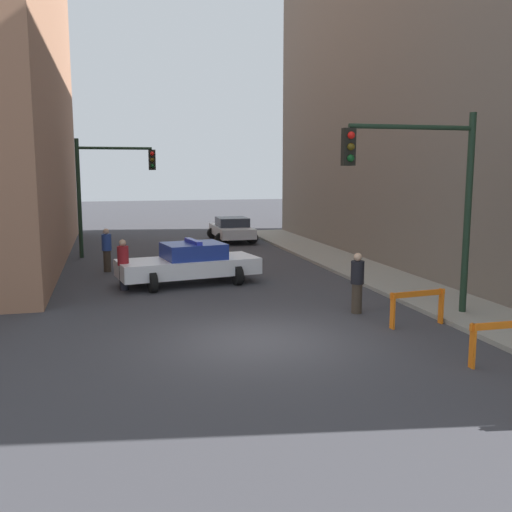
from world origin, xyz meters
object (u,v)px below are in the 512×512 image
(traffic_light_far, at_px, (104,180))
(pedestrian_sidewalk, at_px, (357,282))
(traffic_light_near, at_px, (429,183))
(parked_car_near, at_px, (232,229))
(police_car, at_px, (190,263))
(barrier_mid, at_px, (505,335))
(pedestrian_crossing, at_px, (123,264))
(barrier_back, at_px, (418,302))
(pedestrian_corner, at_px, (107,249))

(traffic_light_far, height_order, pedestrian_sidewalk, traffic_light_far)
(traffic_light_near, xyz_separation_m, parked_car_near, (-1.45, 17.19, -2.86))
(police_car, distance_m, pedestrian_sidewalk, 6.41)
(parked_car_near, height_order, barrier_mid, parked_car_near)
(traffic_light_far, xyz_separation_m, pedestrian_crossing, (0.52, -7.52, -2.54))
(traffic_light_far, distance_m, police_car, 8.02)
(barrier_back, bearing_deg, pedestrian_sidewalk, 119.78)
(pedestrian_corner, relative_size, barrier_back, 1.04)
(police_car, relative_size, barrier_mid, 3.09)
(traffic_light_near, height_order, parked_car_near, traffic_light_near)
(parked_car_near, bearing_deg, traffic_light_far, -147.87)
(parked_car_near, xyz_separation_m, barrier_back, (0.91, -17.79, -0.06))
(pedestrian_sidewalk, distance_m, barrier_mid, 4.74)
(traffic_light_far, height_order, barrier_back, traffic_light_far)
(barrier_back, bearing_deg, police_car, 125.28)
(pedestrian_crossing, bearing_deg, barrier_mid, -63.22)
(pedestrian_corner, xyz_separation_m, pedestrian_sidewalk, (6.57, -8.27, 0.00))
(parked_car_near, bearing_deg, barrier_back, -86.34)
(police_car, xyz_separation_m, barrier_mid, (4.94, -9.73, -0.11))
(police_car, bearing_deg, pedestrian_crossing, 92.35)
(pedestrian_corner, distance_m, barrier_back, 12.38)
(police_car, xyz_separation_m, parked_car_near, (3.85, 11.07, -0.05))
(parked_car_near, relative_size, pedestrian_crossing, 2.60)
(pedestrian_sidewalk, bearing_deg, pedestrian_corner, 14.22)
(traffic_light_far, distance_m, pedestrian_crossing, 7.95)
(police_car, relative_size, pedestrian_sidewalk, 2.98)
(pedestrian_crossing, relative_size, barrier_mid, 1.04)
(traffic_light_near, bearing_deg, barrier_back, -131.87)
(pedestrian_sidewalk, bearing_deg, barrier_mid, 169.10)
(barrier_mid, height_order, barrier_back, same)
(traffic_light_near, distance_m, parked_car_near, 17.48)
(traffic_light_near, relative_size, pedestrian_sidewalk, 3.13)
(police_car, height_order, pedestrian_crossing, pedestrian_crossing)
(pedestrian_crossing, height_order, barrier_back, pedestrian_crossing)
(pedestrian_crossing, relative_size, barrier_back, 1.04)
(pedestrian_sidewalk, bearing_deg, traffic_light_near, -148.48)
(traffic_light_near, bearing_deg, parked_car_near, 94.81)
(barrier_back, bearing_deg, pedestrian_crossing, 138.09)
(pedestrian_crossing, xyz_separation_m, pedestrian_sidewalk, (6.06, -4.66, 0.00))
(traffic_light_far, relative_size, parked_car_near, 1.20)
(traffic_light_far, bearing_deg, barrier_back, -61.46)
(traffic_light_far, distance_m, pedestrian_corner, 4.66)
(traffic_light_far, xyz_separation_m, pedestrian_corner, (0.01, -3.91, -2.54))
(traffic_light_far, relative_size, barrier_back, 3.26)
(pedestrian_crossing, bearing_deg, police_car, 0.96)
(pedestrian_crossing, bearing_deg, barrier_back, -52.79)
(traffic_light_far, relative_size, pedestrian_corner, 3.13)
(traffic_light_near, height_order, pedestrian_sidewalk, traffic_light_near)
(traffic_light_far, xyz_separation_m, pedestrian_sidewalk, (6.58, -12.18, -2.54))
(traffic_light_far, bearing_deg, pedestrian_sidewalk, -61.62)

